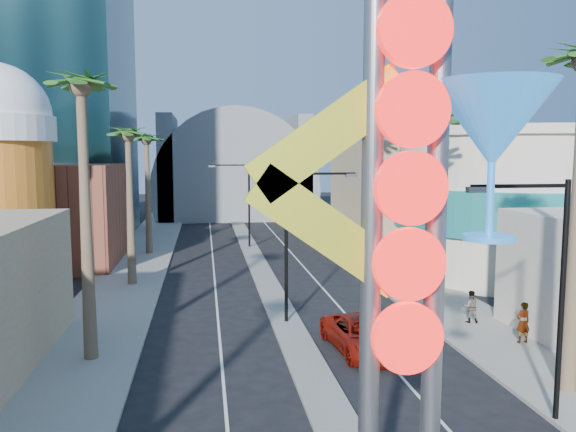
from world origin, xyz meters
The scene contains 19 objects.
sidewalk_west centered at (-9.50, 35.00, 0.07)m, with size 5.00×100.00×0.15m, color gray.
sidewalk_east centered at (9.50, 35.00, 0.07)m, with size 5.00×100.00×0.15m, color gray.
median centered at (0.00, 38.00, 0.07)m, with size 1.60×84.00×0.15m, color gray.
brick_filler_west centered at (-16.00, 38.00, 4.00)m, with size 10.00×10.00×8.00m, color brown.
filler_east centered at (16.00, 48.00, 5.00)m, with size 10.00×20.00×10.00m, color tan.
turquoise_building centered at (18.00, 30.00, 5.25)m, with size 16.60×16.60×10.60m.
canopy centered at (0.00, 72.00, 4.31)m, with size 22.00×16.00×22.00m.
neon_sign centered at (0.82, 2.96, 7.31)m, with size 6.53×2.60×12.55m.
streetlight_0 centered at (0.55, 20.00, 4.88)m, with size 3.79×0.25×8.00m.
streetlight_1 centered at (-0.55, 44.00, 4.88)m, with size 3.79×0.25×8.00m.
streetlight_2 centered at (6.72, 8.00, 4.83)m, with size 3.45×0.25×8.00m.
palm_1 centered at (-9.00, 16.00, 10.82)m, with size 2.40×2.40×12.70m.
palm_2 centered at (-9.00, 30.00, 9.48)m, with size 2.40×2.40×11.20m.
palm_3 centered at (-9.00, 42.00, 9.48)m, with size 2.40×2.40×11.20m.
palm_6 centered at (9.00, 22.00, 9.93)m, with size 2.40×2.40×11.70m.
palm_7 centered at (9.00, 34.00, 10.82)m, with size 2.40×2.40×12.70m.
red_pickup centered at (2.75, 15.39, 0.76)m, with size 2.51×5.45×1.51m, color #99180B.
pedestrian_a centered at (10.27, 15.06, 1.11)m, with size 0.70×0.46×1.91m, color gray.
pedestrian_b centered at (9.36, 18.39, 0.98)m, with size 0.81×0.63×1.66m, color gray.
Camera 1 is at (-4.10, -8.11, 8.77)m, focal length 35.00 mm.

